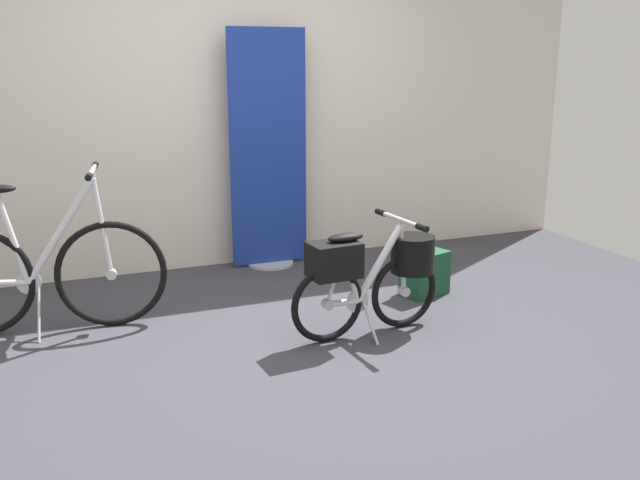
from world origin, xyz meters
TOP-DOWN VIEW (x-y plane):
  - ground_plane at (0.00, 0.00)m, footprint 6.15×6.15m
  - back_wall at (0.00, 1.94)m, footprint 6.15×0.10m
  - floor_banner_stand at (0.28, 1.73)m, footprint 0.60×0.36m
  - folding_bike_foreground at (0.42, 0.17)m, footprint 0.97×0.53m
  - display_bike_left at (-1.37, 0.91)m, footprint 1.39×0.53m
  - backpack_on_floor at (1.04, 0.66)m, footprint 0.35×0.30m

SIDE VIEW (x-z plane):
  - ground_plane at x=0.00m, z-range 0.00..0.00m
  - backpack_on_floor at x=1.04m, z-range 0.00..0.30m
  - display_bike_left at x=-1.37m, z-range -0.12..0.86m
  - folding_bike_foreground at x=0.42m, z-range 0.03..0.73m
  - floor_banner_stand at x=0.28m, z-range -0.09..1.72m
  - back_wall at x=0.00m, z-range 0.00..2.80m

